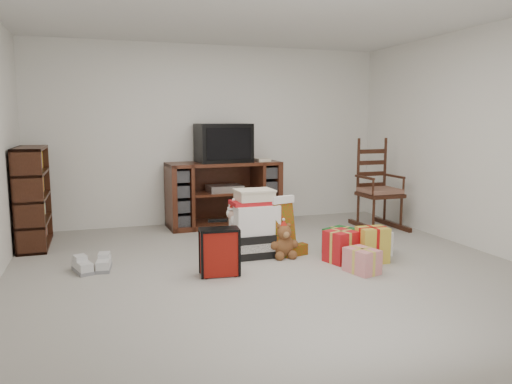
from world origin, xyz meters
TOP-DOWN VIEW (x-y plane):
  - room at (0.00, 0.00)m, footprint 5.01×5.01m
  - tv_stand at (0.08, 2.19)m, footprint 1.58×0.63m
  - bookshelf at (-2.31, 1.77)m, footprint 0.32×0.95m
  - rocking_chair at (2.06, 1.45)m, footprint 0.53×0.85m
  - gift_pile at (0.01, 0.58)m, footprint 0.57×0.42m
  - red_suitcase at (-0.53, -0.00)m, footprint 0.37×0.21m
  - stocking at (0.30, 0.44)m, footprint 0.34×0.21m
  - teddy_bear at (0.28, 0.41)m, footprint 0.25×0.22m
  - santa_figurine at (0.33, 0.84)m, footprint 0.29×0.28m
  - mrs_claus_figurine at (-0.21, 0.63)m, footprint 0.30×0.29m
  - sneaker_pair at (-1.67, 0.52)m, footprint 0.39×0.34m
  - gift_cluster at (0.96, 0.06)m, footprint 0.85×0.96m
  - crt_television at (0.08, 2.19)m, footprint 0.74×0.55m

SIDE VIEW (x-z plane):
  - sneaker_pair at x=-1.67m, z-range 0.00..0.11m
  - gift_cluster at x=0.96m, z-range 0.00..0.29m
  - teddy_bear at x=0.28m, z-range -0.02..0.34m
  - santa_figurine at x=0.33m, z-range -0.07..0.53m
  - red_suitcase at x=-0.53m, z-range -0.04..0.50m
  - mrs_claus_figurine at x=-0.21m, z-range -0.07..0.54m
  - gift_pile at x=0.01m, z-range -0.04..0.67m
  - stocking at x=0.30m, z-range 0.00..0.67m
  - rocking_chair at x=2.06m, z-range -0.20..1.07m
  - tv_stand at x=0.08m, z-range 0.00..0.89m
  - bookshelf at x=-2.31m, z-range -0.02..1.14m
  - crt_television at x=0.08m, z-range 0.89..1.42m
  - room at x=0.00m, z-range -0.01..2.51m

